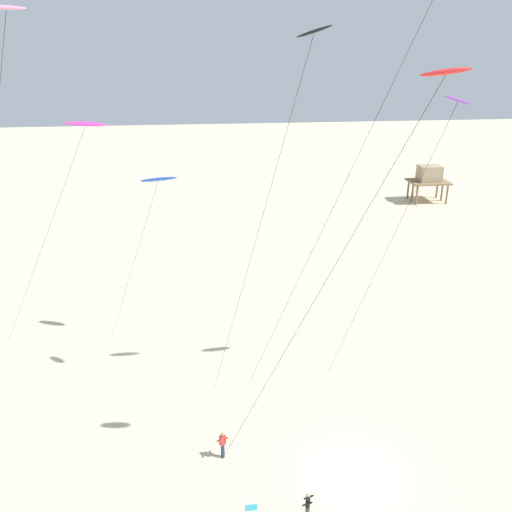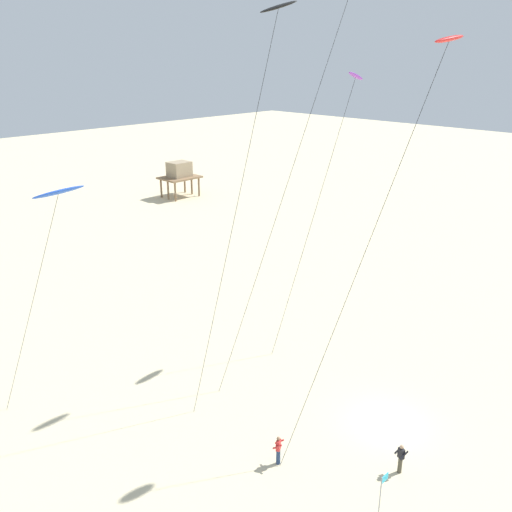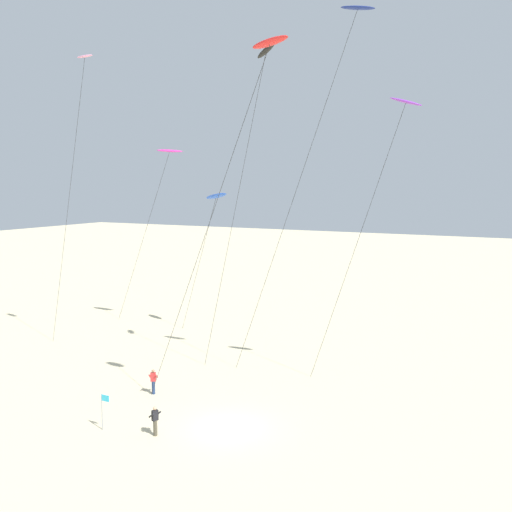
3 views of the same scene
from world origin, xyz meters
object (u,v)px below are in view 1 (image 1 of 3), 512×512
(kite_pink, at_px, (4,30))
(stilt_house, at_px, (429,176))
(kite_flyer_nearest, at_px, (308,506))
(kite_purple, at_px, (454,110))
(kite_black, at_px, (310,46))
(kite_navy, at_px, (425,14))
(kite_blue, at_px, (158,181))
(kite_magenta, at_px, (85,127))
(kite_red, at_px, (440,82))
(kite_flyer_middle, at_px, (223,444))

(kite_pink, distance_m, stilt_house, 63.63)
(kite_pink, xyz_separation_m, kite_flyer_nearest, (13.53, -9.57, -21.52))
(kite_purple, xyz_separation_m, kite_black, (-8.86, -1.13, 3.52))
(kite_navy, xyz_separation_m, kite_blue, (-14.88, 8.63, -10.59))
(kite_magenta, distance_m, kite_red, 23.45)
(kite_black, distance_m, kite_red, 8.65)
(kite_blue, xyz_separation_m, kite_pink, (-6.16, -9.17, 9.79))
(kite_purple, bearing_deg, kite_navy, -154.76)
(kite_navy, height_order, kite_magenta, kite_navy)
(kite_navy, xyz_separation_m, kite_black, (-6.00, 0.22, -1.54))
(kite_pink, distance_m, kite_flyer_middle, 24.06)
(kite_blue, relative_size, kite_flyer_middle, 7.90)
(kite_pink, height_order, stilt_house, kite_pink)
(kite_navy, xyz_separation_m, kite_red, (-2.06, -7.37, -2.85))
(kite_blue, bearing_deg, kite_pink, -123.90)
(kite_magenta, height_order, kite_flyer_nearest, kite_magenta)
(kite_red, bearing_deg, kite_flyer_middle, 167.24)
(kite_black, relative_size, kite_flyer_middle, 13.64)
(kite_red, xyz_separation_m, kite_flyer_nearest, (-5.44, -2.74, -19.47))
(stilt_house, bearing_deg, kite_red, -114.14)
(kite_purple, relative_size, kite_flyer_nearest, 11.41)
(kite_black, distance_m, kite_blue, 15.21)
(kite_flyer_nearest, xyz_separation_m, stilt_house, (28.29, 53.71, 2.77))
(kite_black, xyz_separation_m, stilt_house, (26.79, 43.38, -18.00))
(kite_purple, xyz_separation_m, kite_blue, (-17.74, 7.28, -5.52))
(kite_blue, bearing_deg, kite_flyer_nearest, -68.52)
(kite_red, distance_m, stilt_house, 58.30)
(kite_magenta, bearing_deg, kite_red, -41.51)
(kite_magenta, bearing_deg, kite_flyer_nearest, -56.68)
(kite_purple, distance_m, kite_black, 9.60)
(kite_magenta, distance_m, kite_pink, 10.47)
(kite_black, distance_m, kite_flyer_nearest, 23.25)
(kite_flyer_nearest, bearing_deg, kite_pink, 144.73)
(kite_magenta, height_order, kite_red, kite_red)
(kite_red, xyz_separation_m, kite_flyer_middle, (-9.31, 2.11, -19.47))
(kite_red, bearing_deg, kite_pink, 160.20)
(kite_black, relative_size, kite_pink, 0.97)
(kite_blue, bearing_deg, kite_red, -51.30)
(kite_blue, distance_m, kite_red, 21.91)
(kite_flyer_middle, bearing_deg, kite_flyer_nearest, -51.43)
(kite_magenta, distance_m, kite_flyer_nearest, 26.68)
(kite_flyer_middle, bearing_deg, kite_red, -12.76)
(kite_purple, distance_m, kite_flyer_middle, 23.32)
(kite_flyer_nearest, bearing_deg, kite_purple, 47.86)
(kite_flyer_nearest, distance_m, kite_flyer_middle, 6.20)
(kite_black, height_order, stilt_house, kite_black)
(kite_blue, distance_m, kite_flyer_middle, 18.52)
(kite_flyer_nearest, height_order, stilt_house, stilt_house)
(stilt_house, bearing_deg, kite_flyer_nearest, -117.78)
(kite_blue, height_order, kite_pink, kite_pink)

